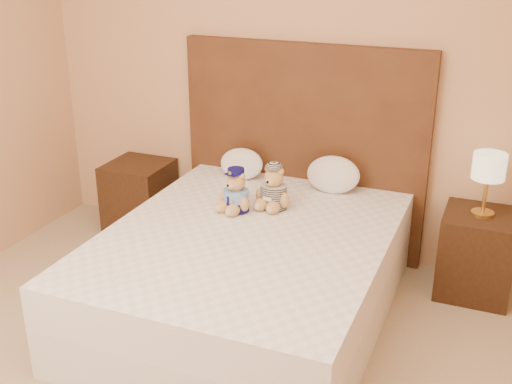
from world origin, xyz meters
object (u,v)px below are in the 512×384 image
lamp (489,169)px  teddy_prisoner (274,187)px  teddy_police (236,190)px  pillow_left (242,162)px  nightstand_right (477,254)px  bed (247,274)px  nightstand_left (140,197)px  pillow_right (333,173)px

lamp → teddy_prisoner: lamp is taller
teddy_police → pillow_left: 0.59m
lamp → pillow_left: size_ratio=1.24×
teddy_police → pillow_left: (-0.20, 0.55, -0.03)m
teddy_police → lamp: bearing=39.9°
nightstand_right → teddy_prisoner: bearing=-162.6°
bed → nightstand_left: size_ratio=3.64×
bed → nightstand_left: bearing=147.4°
nightstand_right → lamp: lamp is taller
nightstand_left → teddy_prisoner: 1.38m
nightstand_right → lamp: size_ratio=1.38×
bed → teddy_police: (-0.19, 0.28, 0.41)m
lamp → nightstand_left: bearing=180.0°
pillow_left → teddy_police: bearing=-69.7°
bed → lamp: lamp is taller
nightstand_left → teddy_police: (1.06, -0.52, 0.41)m
teddy_prisoner → pillow_left: (-0.40, 0.42, -0.03)m
teddy_police → pillow_right: bearing=69.6°
teddy_prisoner → pillow_left: bearing=144.0°
bed → pillow_left: 1.00m
teddy_prisoner → pillow_left: 0.58m
nightstand_left → teddy_prisoner: (1.26, -0.39, 0.42)m
nightstand_right → nightstand_left: bearing=180.0°
lamp → pillow_left: lamp is taller
pillow_left → lamp: bearing=-1.0°
nightstand_right → pillow_left: bearing=179.0°
lamp → bed: bearing=-147.4°
bed → teddy_prisoner: (0.01, 0.41, 0.42)m
lamp → pillow_left: (-1.65, 0.03, -0.19)m
nightstand_right → pillow_left: size_ratio=1.71×
lamp → teddy_prisoner: (-1.24, -0.39, -0.16)m
nightstand_left → pillow_left: pillow_left is taller
lamp → pillow_right: bearing=178.2°
teddy_police → pillow_right: size_ratio=0.76×
bed → lamp: bearing=32.6°
pillow_left → pillow_right: (0.67, 0.00, 0.02)m
nightstand_right → teddy_prisoner: size_ratio=1.95×
nightstand_left → lamp: (2.50, 0.00, 0.57)m
lamp → teddy_police: size_ratio=1.44×
pillow_left → teddy_prisoner: bearing=-46.0°
teddy_police → teddy_prisoner: (0.20, 0.13, 0.00)m
teddy_police → pillow_right: 0.72m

